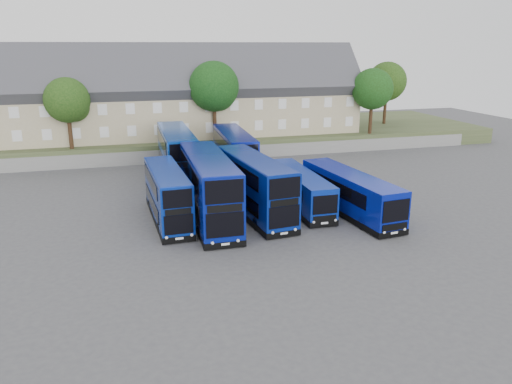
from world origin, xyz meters
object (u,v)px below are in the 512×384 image
(coach_east_a, at_px, (300,190))
(tree_east, at_px, (373,91))
(tree_far, at_px, (387,83))
(dd_front_mid, at_px, (209,189))
(tree_west, at_px, (69,102))
(dd_front_left, at_px, (167,196))
(tree_mid, at_px, (215,88))

(coach_east_a, height_order, tree_east, tree_east)
(tree_far, bearing_deg, coach_east_a, -130.41)
(dd_front_mid, height_order, tree_west, tree_west)
(dd_front_left, height_order, tree_east, tree_east)
(coach_east_a, relative_size, tree_east, 1.31)
(dd_front_left, height_order, tree_far, tree_far)
(dd_front_left, relative_size, tree_far, 1.16)
(dd_front_left, bearing_deg, coach_east_a, 0.46)
(dd_front_mid, bearing_deg, tree_mid, 78.37)
(dd_front_left, relative_size, tree_west, 1.31)
(coach_east_a, height_order, tree_far, tree_far)
(tree_east, bearing_deg, tree_west, -180.00)
(tree_west, xyz_separation_m, tree_far, (42.00, 7.00, 0.68))
(coach_east_a, bearing_deg, tree_west, 133.58)
(tree_west, relative_size, tree_far, 0.88)
(dd_front_mid, height_order, tree_mid, tree_mid)
(coach_east_a, bearing_deg, tree_far, 50.09)
(dd_front_mid, bearing_deg, tree_far, 43.51)
(tree_west, height_order, tree_far, tree_far)
(dd_front_mid, xyz_separation_m, tree_mid, (4.90, 21.79, 5.65))
(coach_east_a, distance_m, tree_mid, 21.90)
(tree_mid, relative_size, tree_far, 1.06)
(tree_west, bearing_deg, tree_east, 0.00)
(tree_mid, bearing_deg, dd_front_mid, -102.66)
(dd_front_left, distance_m, tree_east, 35.22)
(dd_front_left, height_order, tree_west, tree_west)
(dd_front_mid, height_order, tree_far, tree_far)
(dd_front_left, xyz_separation_m, coach_east_a, (10.84, 0.52, -0.52))
(dd_front_mid, distance_m, tree_west, 24.46)
(tree_west, bearing_deg, coach_east_a, -46.92)
(tree_far, bearing_deg, tree_mid, -165.96)
(dd_front_mid, distance_m, tree_far, 42.23)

